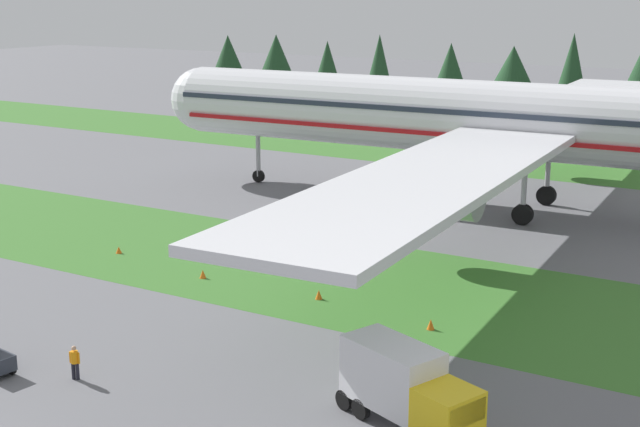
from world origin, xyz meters
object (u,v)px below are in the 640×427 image
taxiway_marker_0 (119,250)px  taxiway_marker_2 (203,274)px  ground_crew_marshaller (75,361)px  taxiway_marker_3 (431,324)px  taxiway_marker_1 (319,294)px  airliner (515,120)px  catering_truck (407,386)px

taxiway_marker_0 → taxiway_marker_2: (8.71, -1.45, 0.04)m
ground_crew_marshaller → taxiway_marker_3: (12.31, 14.76, -0.64)m
taxiway_marker_0 → taxiway_marker_1: size_ratio=0.83×
airliner → taxiway_marker_0: size_ratio=173.47×
airliner → taxiway_marker_0: bearing=139.9°
taxiway_marker_0 → ground_crew_marshaller: bearing=-52.7°
catering_truck → airliner: bearing=-146.2°
ground_crew_marshaller → taxiway_marker_0: bearing=111.6°
taxiway_marker_0 → taxiway_marker_3: (25.28, -2.24, 0.06)m
airliner → taxiway_marker_1: (-2.91, -27.30, -7.53)m
ground_crew_marshaller → taxiway_marker_2: bearing=89.5°
taxiway_marker_3 → taxiway_marker_0: bearing=174.9°
taxiway_marker_2 → taxiway_marker_1: bearing=2.4°
airliner → taxiway_marker_3: (5.02, -28.45, -7.52)m
ground_crew_marshaller → taxiway_marker_3: size_ratio=2.85×
catering_truck → taxiway_marker_3: bearing=-140.4°
airliner → taxiway_marker_3: bearing=-172.4°
catering_truck → ground_crew_marshaller: 16.39m
catering_truck → taxiway_marker_2: size_ratio=12.92×
taxiway_marker_0 → taxiway_marker_3: size_ratio=0.80×
taxiway_marker_0 → taxiway_marker_3: taxiway_marker_3 is taller
airliner → catering_truck: size_ratio=11.63×
taxiway_marker_0 → taxiway_marker_2: bearing=-9.4°
catering_truck → ground_crew_marshaller: (-15.94, -3.69, -1.01)m
taxiway_marker_0 → taxiway_marker_1: 17.39m
catering_truck → taxiway_marker_1: catering_truck is taller
taxiway_marker_0 → taxiway_marker_3: bearing=-5.1°
taxiway_marker_3 → airliner: bearing=100.0°
taxiway_marker_0 → taxiway_marker_1: taxiway_marker_1 is taller
taxiway_marker_0 → catering_truck: bearing=-24.7°
ground_crew_marshaller → taxiway_marker_2: size_ratio=3.07×
taxiway_marker_2 → taxiway_marker_3: (16.57, -0.79, 0.02)m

